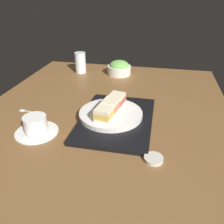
{
  "coord_description": "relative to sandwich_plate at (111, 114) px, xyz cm",
  "views": [
    {
      "loc": [
        -70.4,
        -19.8,
        44.92
      ],
      "look_at": [
        0.7,
        -4.9,
        5.0
      ],
      "focal_mm": 37.4,
      "sensor_mm": 36.0,
      "label": 1
    }
  ],
  "objects": [
    {
      "name": "ground_plane",
      "position": [
        -3.98,
        3.75,
        -3.82
      ],
      "size": [
        140.0,
        100.0,
        3.0
      ],
      "primitive_type": "cube",
      "color": "brown"
    },
    {
      "name": "sandwich_middle",
      "position": [
        0.0,
        -0.0,
        3.33
      ],
      "size": [
        7.5,
        6.5,
        4.94
      ],
      "color": "beige",
      "rests_on": "sandwich_plate"
    },
    {
      "name": "serving_tray",
      "position": [
        -0.8,
        -2.37,
        -1.59
      ],
      "size": [
        37.24,
        26.11,
        1.45
      ],
      "primitive_type": "cube",
      "color": "black",
      "rests_on": "ground_plane"
    },
    {
      "name": "sandwich_near",
      "position": [
        -5.77,
        1.07,
        3.18
      ],
      "size": [
        7.58,
        6.47,
        4.63
      ],
      "color": "beige",
      "rests_on": "sandwich_plate"
    },
    {
      "name": "drinking_glass",
      "position": [
        48.69,
        28.08,
        3.45
      ],
      "size": [
        6.08,
        6.08,
        11.54
      ],
      "primitive_type": "cylinder",
      "color": "silver",
      "rests_on": "ground_plane"
    },
    {
      "name": "sandwich_far",
      "position": [
        5.77,
        -1.07,
        3.18
      ],
      "size": [
        7.76,
        6.72,
        4.62
      ],
      "color": "beige",
      "rests_on": "sandwich_plate"
    },
    {
      "name": "coffee_cup",
      "position": [
        -13.98,
        23.09,
        0.31
      ],
      "size": [
        14.69,
        14.69,
        6.29
      ],
      "color": "white",
      "rests_on": "ground_plane"
    },
    {
      "name": "sandwich_plate",
      "position": [
        0.0,
        0.0,
        0.0
      ],
      "size": [
        23.64,
        23.64,
        1.73
      ],
      "primitive_type": "cylinder",
      "color": "silver",
      "rests_on": "serving_tray"
    },
    {
      "name": "small_sauce_dish",
      "position": [
        -20.48,
        -17.05,
        -1.73
      ],
      "size": [
        5.64,
        5.64,
        1.18
      ],
      "primitive_type": "cylinder",
      "color": "beige",
      "rests_on": "ground_plane"
    },
    {
      "name": "salad_bowl",
      "position": [
        50.24,
        5.98,
        1.26
      ],
      "size": [
        13.16,
        13.16,
        7.92
      ],
      "color": "silver",
      "rests_on": "ground_plane"
    },
    {
      "name": "teaspoon",
      "position": [
        -0.71,
        35.25,
        -1.97
      ],
      "size": [
        2.7,
        10.2,
        0.8
      ],
      "color": "silver",
      "rests_on": "ground_plane"
    }
  ]
}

